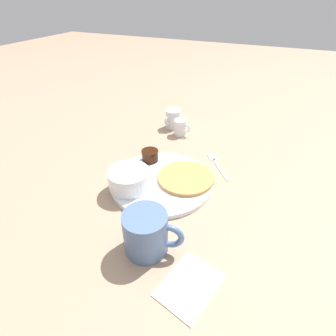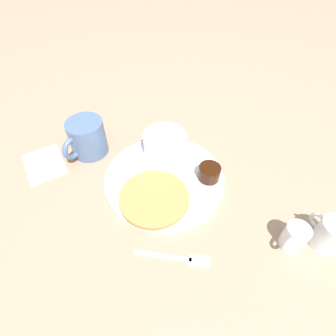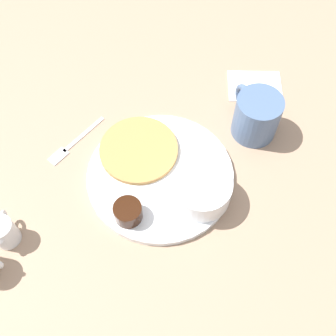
% 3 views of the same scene
% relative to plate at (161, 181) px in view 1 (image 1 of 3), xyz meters
% --- Properties ---
extents(ground_plane, '(4.00, 4.00, 0.00)m').
position_rel_plate_xyz_m(ground_plane, '(0.00, 0.00, -0.01)').
color(ground_plane, '#9E7F66').
extents(plate, '(0.26, 0.26, 0.01)m').
position_rel_plate_xyz_m(plate, '(0.00, 0.00, 0.00)').
color(plate, white).
rests_on(plate, ground_plane).
extents(pancake_stack, '(0.14, 0.14, 0.01)m').
position_rel_plate_xyz_m(pancake_stack, '(-0.03, 0.06, 0.01)').
color(pancake_stack, '#B78447').
rests_on(pancake_stack, plate).
extents(bowl, '(0.10, 0.10, 0.05)m').
position_rel_plate_xyz_m(bowl, '(0.06, -0.06, 0.03)').
color(bowl, white).
rests_on(bowl, plate).
extents(syrup_cup, '(0.05, 0.05, 0.03)m').
position_rel_plate_xyz_m(syrup_cup, '(-0.07, -0.07, 0.02)').
color(syrup_cup, black).
rests_on(syrup_cup, plate).
extents(butter_ramekin, '(0.04, 0.04, 0.04)m').
position_rel_plate_xyz_m(butter_ramekin, '(0.06, -0.08, 0.02)').
color(butter_ramekin, white).
rests_on(butter_ramekin, plate).
extents(coffee_mug, '(0.08, 0.11, 0.09)m').
position_rel_plate_xyz_m(coffee_mug, '(0.19, 0.06, 0.04)').
color(coffee_mug, slate).
rests_on(coffee_mug, ground_plane).
extents(creamer_pitcher_near, '(0.04, 0.06, 0.05)m').
position_rel_plate_xyz_m(creamer_pitcher_near, '(-0.27, -0.05, 0.02)').
color(creamer_pitcher_near, white).
rests_on(creamer_pitcher_near, ground_plane).
extents(creamer_pitcher_far, '(0.07, 0.05, 0.07)m').
position_rel_plate_xyz_m(creamer_pitcher_far, '(-0.31, -0.10, 0.03)').
color(creamer_pitcher_far, white).
rests_on(creamer_pitcher_far, ground_plane).
extents(fork, '(0.11, 0.09, 0.00)m').
position_rel_plate_xyz_m(fork, '(-0.15, 0.10, -0.00)').
color(fork, silver).
rests_on(fork, ground_plane).
extents(napkin, '(0.12, 0.10, 0.00)m').
position_rel_plate_xyz_m(napkin, '(0.23, 0.16, -0.00)').
color(napkin, white).
rests_on(napkin, ground_plane).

